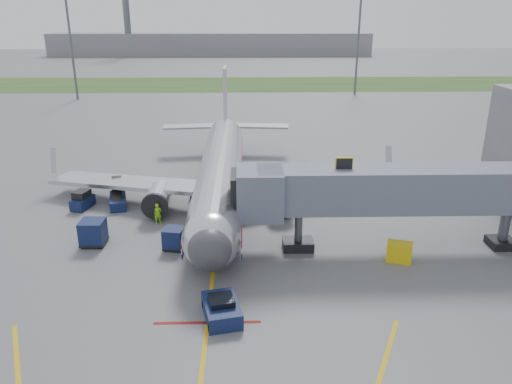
{
  "coord_description": "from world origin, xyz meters",
  "views": [
    {
      "loc": [
        2.13,
        -27.64,
        16.45
      ],
      "look_at": [
        3.03,
        8.38,
        3.2
      ],
      "focal_mm": 35.0,
      "sensor_mm": 36.0,
      "label": 1
    }
  ],
  "objects_px": {
    "airliner": "(221,172)",
    "ramp_worker": "(158,214)",
    "baggage_tug": "(82,200)",
    "pushback_tug": "(222,309)",
    "belt_loader": "(118,200)"
  },
  "relations": [
    {
      "from": "airliner",
      "to": "ramp_worker",
      "type": "relative_size",
      "value": 20.55
    },
    {
      "from": "airliner",
      "to": "baggage_tug",
      "type": "height_order",
      "value": "airliner"
    },
    {
      "from": "pushback_tug",
      "to": "baggage_tug",
      "type": "distance_m",
      "value": 21.24
    },
    {
      "from": "ramp_worker",
      "to": "baggage_tug",
      "type": "bearing_deg",
      "value": 131.68
    },
    {
      "from": "pushback_tug",
      "to": "ramp_worker",
      "type": "bearing_deg",
      "value": 113.09
    },
    {
      "from": "airliner",
      "to": "pushback_tug",
      "type": "xyz_separation_m",
      "value": [
        0.78,
        -18.75,
        -2.11
      ]
    },
    {
      "from": "baggage_tug",
      "to": "ramp_worker",
      "type": "relative_size",
      "value": 1.46
    },
    {
      "from": "baggage_tug",
      "to": "pushback_tug",
      "type": "bearing_deg",
      "value": -52.75
    },
    {
      "from": "belt_loader",
      "to": "pushback_tug",
      "type": "bearing_deg",
      "value": -60.42
    },
    {
      "from": "baggage_tug",
      "to": "ramp_worker",
      "type": "bearing_deg",
      "value": -26.66
    },
    {
      "from": "airliner",
      "to": "belt_loader",
      "type": "relative_size",
      "value": 8.24
    },
    {
      "from": "baggage_tug",
      "to": "belt_loader",
      "type": "bearing_deg",
      "value": 9.7
    },
    {
      "from": "ramp_worker",
      "to": "pushback_tug",
      "type": "bearing_deg",
      "value": -88.57
    },
    {
      "from": "airliner",
      "to": "baggage_tug",
      "type": "bearing_deg",
      "value": -171.33
    },
    {
      "from": "pushback_tug",
      "to": "baggage_tug",
      "type": "height_order",
      "value": "baggage_tug"
    }
  ]
}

